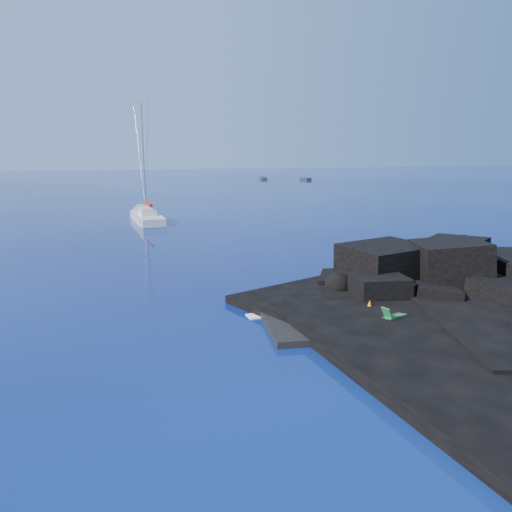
{
  "coord_description": "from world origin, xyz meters",
  "views": [
    {
      "loc": [
        -6.8,
        -22.81,
        9.22
      ],
      "look_at": [
        2.03,
        9.22,
        2.0
      ],
      "focal_mm": 35.0,
      "sensor_mm": 36.0,
      "label": 1
    }
  ],
  "objects_px": {
    "sunbather": "(325,316)",
    "distant_boat_a": "(263,179)",
    "marker_cone": "(370,305)",
    "sailboat": "(147,222)",
    "deck_chair": "(395,313)",
    "distant_boat_b": "(305,180)"
  },
  "relations": [
    {
      "from": "sailboat",
      "to": "marker_cone",
      "type": "xyz_separation_m",
      "value": [
        9.78,
        -40.62,
        0.66
      ]
    },
    {
      "from": "deck_chair",
      "to": "distant_boat_a",
      "type": "xyz_separation_m",
      "value": [
        28.61,
        123.04,
        -0.85
      ]
    },
    {
      "from": "sunbather",
      "to": "marker_cone",
      "type": "distance_m",
      "value": 3.0
    },
    {
      "from": "sailboat",
      "to": "deck_chair",
      "type": "xyz_separation_m",
      "value": [
        10.17,
        -42.64,
        0.85
      ]
    },
    {
      "from": "sunbather",
      "to": "sailboat",
      "type": "bearing_deg",
      "value": 94.28
    },
    {
      "from": "marker_cone",
      "to": "distant_boat_a",
      "type": "bearing_deg",
      "value": 76.52
    },
    {
      "from": "deck_chair",
      "to": "marker_cone",
      "type": "bearing_deg",
      "value": 80.61
    },
    {
      "from": "distant_boat_a",
      "to": "distant_boat_b",
      "type": "distance_m",
      "value": 12.83
    },
    {
      "from": "distant_boat_a",
      "to": "distant_boat_b",
      "type": "height_order",
      "value": "distant_boat_a"
    },
    {
      "from": "deck_chair",
      "to": "distant_boat_b",
      "type": "relative_size",
      "value": 0.29
    },
    {
      "from": "sunbather",
      "to": "marker_cone",
      "type": "xyz_separation_m",
      "value": [
        2.92,
        0.66,
        0.14
      ]
    },
    {
      "from": "marker_cone",
      "to": "sunbather",
      "type": "bearing_deg",
      "value": -167.3
    },
    {
      "from": "distant_boat_b",
      "to": "distant_boat_a",
      "type": "bearing_deg",
      "value": 145.46
    },
    {
      "from": "sunbather",
      "to": "distant_boat_a",
      "type": "distance_m",
      "value": 125.81
    },
    {
      "from": "sailboat",
      "to": "distant_boat_b",
      "type": "bearing_deg",
      "value": 50.22
    },
    {
      "from": "deck_chair",
      "to": "sunbather",
      "type": "distance_m",
      "value": 3.59
    },
    {
      "from": "deck_chair",
      "to": "distant_boat_a",
      "type": "distance_m",
      "value": 126.33
    },
    {
      "from": "marker_cone",
      "to": "distant_boat_a",
      "type": "relative_size",
      "value": 0.12
    },
    {
      "from": "distant_boat_b",
      "to": "marker_cone",
      "type": "bearing_deg",
      "value": -113.66
    },
    {
      "from": "deck_chair",
      "to": "distant_boat_a",
      "type": "bearing_deg",
      "value": 56.54
    },
    {
      "from": "sailboat",
      "to": "sunbather",
      "type": "height_order",
      "value": "sailboat"
    },
    {
      "from": "deck_chair",
      "to": "sunbather",
      "type": "xyz_separation_m",
      "value": [
        -3.31,
        1.35,
        -0.34
      ]
    }
  ]
}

